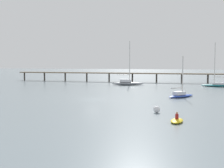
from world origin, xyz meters
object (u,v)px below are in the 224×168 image
Objects in this scene: dinghy_yellow at (177,120)px; mooring_buoy_mid at (157,109)px; sailboat_teal at (216,84)px; pier at (176,71)px; sailboat_blue at (181,94)px; sailboat_gray at (128,82)px.

dinghy_yellow reaches higher than mooring_buoy_mid.
sailboat_teal is 48.63m from dinghy_yellow.
sailboat_teal is 13.14× the size of mooring_buoy_mid.
dinghy_yellow is (0.97, -59.61, -3.43)m from pier.
pier is 37.10m from sailboat_blue.
mooring_buoy_mid is (11.26, -42.17, -0.33)m from sailboat_gray.
mooring_buoy_mid is (-2.94, -17.28, -0.09)m from sailboat_blue.
sailboat_teal is (23.07, 0.18, -0.11)m from sailboat_gray.
sailboat_gray is at bearing 106.19° from dinghy_yellow.
mooring_buoy_mid is (-1.58, -54.22, -3.20)m from pier.
sailboat_gray is at bearing -179.55° from sailboat_teal.
sailboat_blue is at bearing 89.00° from dinghy_yellow.
sailboat_blue is 2.56× the size of dinghy_yellow.
sailboat_blue is at bearing -60.29° from sailboat_gray.
sailboat_teal is at bearing 79.03° from dinghy_yellow.
sailboat_gray is 49.53m from dinghy_yellow.
sailboat_blue is at bearing 80.33° from mooring_buoy_mid.
pier is 89.70× the size of mooring_buoy_mid.
sailboat_teal reaches higher than pier.
dinghy_yellow is (-0.40, -22.66, -0.31)m from sailboat_blue.
sailboat_gray is 4.11× the size of dinghy_yellow.
sailboat_gray is 13.87× the size of mooring_buoy_mid.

